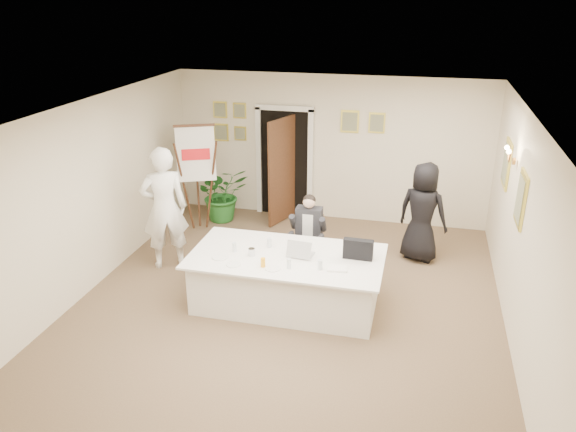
# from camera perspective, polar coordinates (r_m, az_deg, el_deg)

# --- Properties ---
(floor) EXTENTS (7.00, 7.00, 0.00)m
(floor) POSITION_cam_1_polar(r_m,az_deg,el_deg) (8.20, -0.10, -9.02)
(floor) COLOR brown
(floor) RESTS_ON ground
(ceiling) EXTENTS (6.00, 7.00, 0.02)m
(ceiling) POSITION_cam_1_polar(r_m,az_deg,el_deg) (7.17, -0.11, 10.51)
(ceiling) COLOR white
(ceiling) RESTS_ON wall_back
(wall_back) EXTENTS (6.00, 0.10, 2.80)m
(wall_back) POSITION_cam_1_polar(r_m,az_deg,el_deg) (10.84, 4.35, 6.83)
(wall_back) COLOR beige
(wall_back) RESTS_ON floor
(wall_front) EXTENTS (6.00, 0.10, 2.80)m
(wall_front) POSITION_cam_1_polar(r_m,az_deg,el_deg) (4.68, -10.79, -15.70)
(wall_front) COLOR beige
(wall_front) RESTS_ON floor
(wall_left) EXTENTS (0.10, 7.00, 2.80)m
(wall_left) POSITION_cam_1_polar(r_m,az_deg,el_deg) (8.74, -19.57, 1.82)
(wall_left) COLOR beige
(wall_left) RESTS_ON floor
(wall_right) EXTENTS (0.10, 7.00, 2.80)m
(wall_right) POSITION_cam_1_polar(r_m,az_deg,el_deg) (7.51, 22.75, -1.95)
(wall_right) COLOR beige
(wall_right) RESTS_ON floor
(doorway) EXTENTS (1.14, 0.86, 2.20)m
(doorway) POSITION_cam_1_polar(r_m,az_deg,el_deg) (10.94, -0.44, 5.09)
(doorway) COLOR black
(doorway) RESTS_ON floor
(pictures_back_wall) EXTENTS (3.40, 0.06, 0.80)m
(pictures_back_wall) POSITION_cam_1_polar(r_m,az_deg,el_deg) (10.85, 0.17, 9.36)
(pictures_back_wall) COLOR #E4D44D
(pictures_back_wall) RESTS_ON wall_back
(pictures_right_wall) EXTENTS (0.06, 2.20, 0.80)m
(pictures_right_wall) POSITION_cam_1_polar(r_m,az_deg,el_deg) (8.50, 21.85, 3.43)
(pictures_right_wall) COLOR #E4D44D
(pictures_right_wall) RESTS_ON wall_right
(wall_sconce) EXTENTS (0.20, 0.30, 0.24)m
(wall_sconce) POSITION_cam_1_polar(r_m,az_deg,el_deg) (8.39, 21.71, 5.74)
(wall_sconce) COLOR #BD7E3C
(wall_sconce) RESTS_ON wall_right
(conference_table) EXTENTS (2.71, 1.44, 0.78)m
(conference_table) POSITION_cam_1_polar(r_m,az_deg,el_deg) (8.05, -0.14, -6.47)
(conference_table) COLOR white
(conference_table) RESTS_ON floor
(seated_man) EXTENTS (0.67, 0.70, 1.29)m
(seated_man) POSITION_cam_1_polar(r_m,az_deg,el_deg) (8.89, 2.08, -1.76)
(seated_man) COLOR black
(seated_man) RESTS_ON floor
(flip_chart) EXTENTS (0.71, 0.56, 1.98)m
(flip_chart) POSITION_cam_1_polar(r_m,az_deg,el_deg) (10.49, -9.18, 3.32)
(flip_chart) COLOR #372111
(flip_chart) RESTS_ON floor
(standing_man) EXTENTS (0.88, 0.79, 2.01)m
(standing_man) POSITION_cam_1_polar(r_m,az_deg,el_deg) (9.12, -12.45, 0.78)
(standing_man) COLOR white
(standing_man) RESTS_ON floor
(standing_woman) EXTENTS (0.96, 0.78, 1.68)m
(standing_woman) POSITION_cam_1_polar(r_m,az_deg,el_deg) (9.45, 13.51, 0.38)
(standing_woman) COLOR black
(standing_woman) RESTS_ON floor
(potted_palm) EXTENTS (1.28, 1.25, 1.07)m
(potted_palm) POSITION_cam_1_polar(r_m,az_deg,el_deg) (11.00, -6.67, 2.27)
(potted_palm) COLOR #206122
(potted_palm) RESTS_ON floor
(laptop) EXTENTS (0.39, 0.40, 0.28)m
(laptop) POSITION_cam_1_polar(r_m,az_deg,el_deg) (7.83, 1.32, -3.05)
(laptop) COLOR #B7BABC
(laptop) RESTS_ON conference_table
(laptop_bag) EXTENTS (0.41, 0.12, 0.29)m
(laptop_bag) POSITION_cam_1_polar(r_m,az_deg,el_deg) (7.78, 7.14, -3.37)
(laptop_bag) COLOR black
(laptop_bag) RESTS_ON conference_table
(paper_stack) EXTENTS (0.29, 0.22, 0.03)m
(paper_stack) POSITION_cam_1_polar(r_m,az_deg,el_deg) (7.51, 5.03, -5.33)
(paper_stack) COLOR white
(paper_stack) RESTS_ON conference_table
(plate_left) EXTENTS (0.27, 0.27, 0.01)m
(plate_left) POSITION_cam_1_polar(r_m,az_deg,el_deg) (7.86, -6.92, -4.16)
(plate_left) COLOR white
(plate_left) RESTS_ON conference_table
(plate_mid) EXTENTS (0.23, 0.23, 0.01)m
(plate_mid) POSITION_cam_1_polar(r_m,az_deg,el_deg) (7.64, -5.56, -4.91)
(plate_mid) COLOR white
(plate_mid) RESTS_ON conference_table
(plate_near) EXTENTS (0.25, 0.25, 0.01)m
(plate_near) POSITION_cam_1_polar(r_m,az_deg,el_deg) (7.50, -1.55, -5.35)
(plate_near) COLOR white
(plate_near) RESTS_ON conference_table
(glass_a) EXTENTS (0.06, 0.06, 0.14)m
(glass_a) POSITION_cam_1_polar(r_m,az_deg,el_deg) (7.98, -5.47, -3.17)
(glass_a) COLOR silver
(glass_a) RESTS_ON conference_table
(glass_b) EXTENTS (0.07, 0.07, 0.14)m
(glass_b) POSITION_cam_1_polar(r_m,az_deg,el_deg) (7.49, 0.09, -4.84)
(glass_b) COLOR silver
(glass_b) RESTS_ON conference_table
(glass_c) EXTENTS (0.08, 0.08, 0.14)m
(glass_c) POSITION_cam_1_polar(r_m,az_deg,el_deg) (7.47, 3.28, -4.98)
(glass_c) COLOR silver
(glass_c) RESTS_ON conference_table
(glass_d) EXTENTS (0.08, 0.08, 0.14)m
(glass_d) POSITION_cam_1_polar(r_m,az_deg,el_deg) (8.09, -1.91, -2.72)
(glass_d) COLOR silver
(glass_d) RESTS_ON conference_table
(oj_glass) EXTENTS (0.08, 0.08, 0.13)m
(oj_glass) POSITION_cam_1_polar(r_m,az_deg,el_deg) (7.54, -2.56, -4.74)
(oj_glass) COLOR #FAA615
(oj_glass) RESTS_ON conference_table
(steel_jug) EXTENTS (0.11, 0.11, 0.11)m
(steel_jug) POSITION_cam_1_polar(r_m,az_deg,el_deg) (7.86, -3.71, -3.68)
(steel_jug) COLOR silver
(steel_jug) RESTS_ON conference_table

